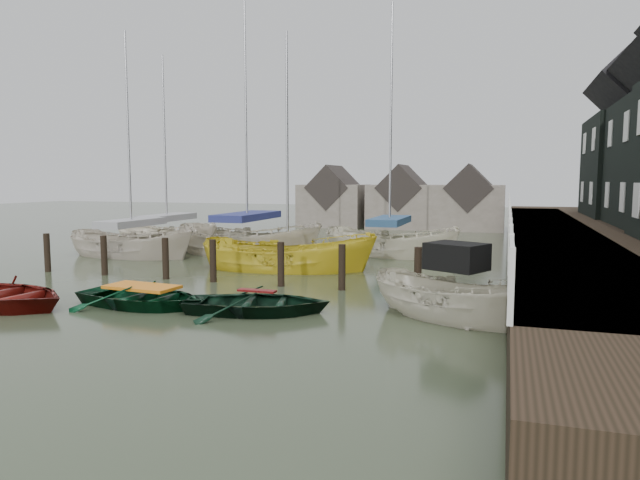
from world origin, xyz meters
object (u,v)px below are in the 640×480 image
(sailboat_b, at_px, (248,254))
(sailboat_a, at_px, (132,255))
(sailboat_c, at_px, (288,269))
(sailboat_d, at_px, (389,254))
(rowboat_dkgreen, at_px, (257,313))
(rowboat_green, at_px, (143,306))
(sailboat_e, at_px, (168,246))
(motorboat, at_px, (454,316))

(sailboat_b, bearing_deg, sailboat_a, 124.33)
(sailboat_c, distance_m, sailboat_d, 5.92)
(rowboat_dkgreen, distance_m, sailboat_a, 12.57)
(sailboat_a, xyz_separation_m, sailboat_c, (7.83, -1.29, -0.05))
(rowboat_green, bearing_deg, sailboat_e, 35.51)
(motorboat, relative_size, sailboat_d, 0.40)
(motorboat, height_order, sailboat_c, sailboat_c)
(motorboat, bearing_deg, sailboat_e, 81.42)
(rowboat_green, relative_size, rowboat_dkgreen, 1.01)
(rowboat_green, height_order, sailboat_e, sailboat_e)
(rowboat_green, relative_size, sailboat_e, 0.35)
(rowboat_dkgreen, relative_size, sailboat_a, 0.34)
(sailboat_a, distance_m, sailboat_e, 3.38)
(sailboat_b, height_order, sailboat_d, sailboat_b)
(sailboat_b, bearing_deg, rowboat_dkgreen, -140.99)
(rowboat_dkgreen, height_order, sailboat_d, sailboat_d)
(sailboat_c, relative_size, sailboat_d, 0.82)
(sailboat_c, xyz_separation_m, sailboat_d, (2.81, 5.21, 0.06))
(sailboat_c, height_order, sailboat_d, sailboat_d)
(motorboat, height_order, sailboat_e, sailboat_e)
(motorboat, xyz_separation_m, sailboat_b, (-9.79, 9.13, -0.03))
(motorboat, bearing_deg, sailboat_c, 74.99)
(motorboat, height_order, sailboat_d, sailboat_d)
(motorboat, bearing_deg, sailboat_d, 45.82)
(rowboat_dkgreen, xyz_separation_m, sailboat_e, (-10.06, 11.41, 0.06))
(sailboat_b, relative_size, sailboat_e, 1.17)
(motorboat, distance_m, sailboat_d, 11.80)
(sailboat_a, relative_size, sailboat_e, 1.03)
(sailboat_e, bearing_deg, sailboat_a, -157.23)
(rowboat_dkgreen, distance_m, motorboat, 4.87)
(rowboat_green, height_order, rowboat_dkgreen, rowboat_green)
(rowboat_dkgreen, bearing_deg, rowboat_green, 80.75)
(sailboat_a, distance_m, sailboat_b, 5.03)
(sailboat_e, bearing_deg, sailboat_c, -103.61)
(sailboat_c, bearing_deg, motorboat, -138.52)
(sailboat_a, height_order, sailboat_d, sailboat_d)
(rowboat_dkgreen, xyz_separation_m, sailboat_a, (-9.66, 8.05, 0.06))
(motorboat, bearing_deg, rowboat_dkgreen, 126.44)
(sailboat_b, xyz_separation_m, sailboat_c, (3.16, -3.18, -0.05))
(sailboat_b, height_order, sailboat_e, sailboat_b)
(rowboat_green, bearing_deg, motorboat, -77.21)
(sailboat_a, bearing_deg, sailboat_d, -65.56)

